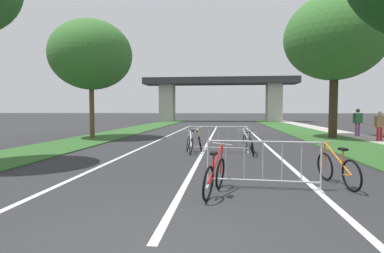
# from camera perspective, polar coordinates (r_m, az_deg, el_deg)

# --- Properties ---
(ground_plane) EXTENTS (300.00, 300.00, 0.00)m
(ground_plane) POSITION_cam_1_polar(r_m,az_deg,el_deg) (4.18, -7.48, -21.18)
(ground_plane) COLOR #2B2B2D
(grass_verge_left) EXTENTS (3.13, 49.89, 0.05)m
(grass_verge_left) POSITION_cam_1_polar(r_m,az_deg,el_deg) (25.36, -11.36, -0.76)
(grass_verge_left) COLOR #2D5B26
(grass_verge_left) RESTS_ON ground
(grass_verge_right) EXTENTS (3.13, 49.89, 0.05)m
(grass_verge_right) POSITION_cam_1_polar(r_m,az_deg,el_deg) (24.87, 19.87, -0.96)
(grass_verge_right) COLOR #2D5B26
(grass_verge_right) RESTS_ON ground
(sidewalk_path_right) EXTENTS (1.75, 49.89, 0.08)m
(sidewalk_path_right) POSITION_cam_1_polar(r_m,az_deg,el_deg) (25.55, 25.20, -0.94)
(sidewalk_path_right) COLOR #ADA89E
(sidewalk_path_right) RESTS_ON ground
(lane_stripe_center) EXTENTS (0.14, 28.86, 0.01)m
(lane_stripe_center) POSITION_cam_1_polar(r_m,az_deg,el_deg) (18.23, 3.38, -2.27)
(lane_stripe_center) COLOR silver
(lane_stripe_center) RESTS_ON ground
(lane_stripe_right_lane) EXTENTS (0.14, 28.86, 0.01)m
(lane_stripe_right_lane) POSITION_cam_1_polar(r_m,az_deg,el_deg) (18.31, 12.35, -2.32)
(lane_stripe_right_lane) COLOR silver
(lane_stripe_right_lane) RESTS_ON ground
(lane_stripe_left_lane) EXTENTS (0.14, 28.86, 0.01)m
(lane_stripe_left_lane) POSITION_cam_1_polar(r_m,az_deg,el_deg) (18.60, -5.46, -2.18)
(lane_stripe_left_lane) COLOR silver
(lane_stripe_left_lane) RESTS_ON ground
(overpass_bridge) EXTENTS (22.00, 3.94, 6.33)m
(overpass_bridge) POSITION_cam_1_polar(r_m,az_deg,el_deg) (45.03, 5.14, 6.79)
(overpass_bridge) COLOR #2D2D30
(overpass_bridge) RESTS_ON ground
(tree_left_pine_far) EXTENTS (4.82, 4.82, 7.01)m
(tree_left_pine_far) POSITION_cam_1_polar(r_m,az_deg,el_deg) (19.58, -18.23, 12.47)
(tree_left_pine_far) COLOR brown
(tree_left_pine_far) RESTS_ON ground
(tree_right_oak_near) EXTENTS (5.81, 5.81, 8.40)m
(tree_right_oak_near) POSITION_cam_1_polar(r_m,az_deg,el_deg) (20.42, 24.98, 14.67)
(tree_right_oak_near) COLOR #3D2D1E
(tree_right_oak_near) RESTS_ON ground
(crowd_barrier_nearest) EXTENTS (2.48, 0.59, 1.05)m
(crowd_barrier_nearest) POSITION_cam_1_polar(r_m,az_deg,el_deg) (6.89, 13.00, -6.96)
(crowd_barrier_nearest) COLOR #ADADB2
(crowd_barrier_nearest) RESTS_ON ground
(crowd_barrier_second) EXTENTS (2.48, 0.56, 1.05)m
(crowd_barrier_second) POSITION_cam_1_polar(r_m,az_deg,el_deg) (12.50, 4.90, -2.38)
(crowd_barrier_second) COLOR #ADADB2
(crowd_barrier_second) RESTS_ON ground
(bicycle_yellow_0) EXTENTS (0.55, 1.60, 0.97)m
(bicycle_yellow_0) POSITION_cam_1_polar(r_m,az_deg,el_deg) (13.12, 1.44, -2.82)
(bicycle_yellow_0) COLOR black
(bicycle_yellow_0) RESTS_ON ground
(bicycle_silver_1) EXTENTS (0.64, 1.70, 0.95)m
(bicycle_silver_1) POSITION_cam_1_polar(r_m,az_deg,el_deg) (13.07, 10.30, -2.89)
(bicycle_silver_1) COLOR black
(bicycle_silver_1) RESTS_ON ground
(bicycle_red_2) EXTENTS (0.59, 1.63, 1.02)m
(bicycle_red_2) POSITION_cam_1_polar(r_m,az_deg,el_deg) (6.32, 4.24, -9.16)
(bicycle_red_2) COLOR black
(bicycle_red_2) RESTS_ON ground
(bicycle_green_3) EXTENTS (0.53, 1.74, 0.91)m
(bicycle_green_3) POSITION_cam_1_polar(r_m,az_deg,el_deg) (12.01, 10.98, -3.42)
(bicycle_green_3) COLOR black
(bicycle_green_3) RESTS_ON ground
(bicycle_white_4) EXTENTS (0.53, 1.63, 0.94)m
(bicycle_white_4) POSITION_cam_1_polar(r_m,az_deg,el_deg) (12.16, -0.40, -3.22)
(bicycle_white_4) COLOR black
(bicycle_white_4) RESTS_ON ground
(bicycle_orange_5) EXTENTS (0.64, 1.72, 0.97)m
(bicycle_orange_5) POSITION_cam_1_polar(r_m,az_deg,el_deg) (7.74, 25.33, -7.15)
(bicycle_orange_5) COLOR black
(bicycle_orange_5) RESTS_ON ground
(pedestrian_waiting) EXTENTS (0.62, 0.42, 1.78)m
(pedestrian_waiting) POSITION_cam_1_polar(r_m,az_deg,el_deg) (21.85, 28.36, 1.09)
(pedestrian_waiting) COLOR #994C8C
(pedestrian_waiting) RESTS_ON ground
(pedestrian_with_backpack) EXTENTS (0.59, 0.30, 1.63)m
(pedestrian_with_backpack) POSITION_cam_1_polar(r_m,az_deg,el_deg) (18.94, 31.45, 0.47)
(pedestrian_with_backpack) COLOR #B21E1E
(pedestrian_with_backpack) RESTS_ON ground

